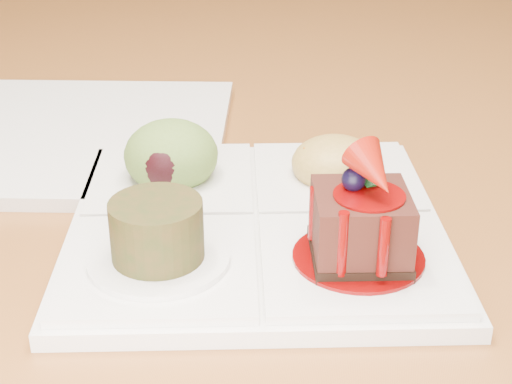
# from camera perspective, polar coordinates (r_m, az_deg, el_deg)

# --- Properties ---
(dining_table) EXTENTS (1.00, 1.80, 0.75)m
(dining_table) POSITION_cam_1_polar(r_m,az_deg,el_deg) (0.98, -0.71, 5.47)
(dining_table) COLOR brown
(dining_table) RESTS_ON ground
(sampler_plate) EXTENTS (0.31, 0.31, 0.10)m
(sampler_plate) POSITION_cam_1_polar(r_m,az_deg,el_deg) (0.57, -0.20, -1.08)
(sampler_plate) COLOR silver
(sampler_plate) RESTS_ON dining_table
(second_plate) EXTENTS (0.31, 0.31, 0.01)m
(second_plate) POSITION_cam_1_polar(r_m,az_deg,el_deg) (0.75, -13.16, 4.03)
(second_plate) COLOR silver
(second_plate) RESTS_ON dining_table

